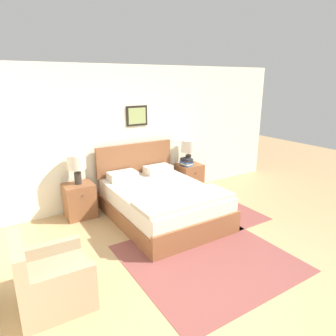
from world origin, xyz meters
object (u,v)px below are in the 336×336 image
table_lamp_by_door (189,148)px  nightstand_by_door (189,178)px  nightstand_near_window (80,201)px  armchair (50,281)px  bed (162,202)px  table_lamp_near_window (77,164)px

table_lamp_by_door → nightstand_by_door: bearing=-57.8°
nightstand_by_door → table_lamp_by_door: size_ratio=1.16×
nightstand_near_window → table_lamp_by_door: bearing=0.6°
armchair → nightstand_near_window: (0.88, 1.98, 0.03)m
bed → table_lamp_by_door: bed is taller
bed → table_lamp_near_window: (-1.17, 0.85, 0.65)m
bed → nightstand_near_window: (-1.18, 0.83, -0.01)m
table_lamp_by_door → table_lamp_near_window: bearing=180.0°
bed → armchair: bearing=-151.0°
table_lamp_by_door → armchair: bearing=-148.3°
armchair → table_lamp_by_door: (3.24, 2.00, 0.69)m
bed → table_lamp_near_window: bed is taller
nightstand_near_window → nightstand_by_door: bearing=0.0°
bed → nightstand_by_door: (1.18, 0.83, -0.01)m
nightstand_near_window → nightstand_by_door: same height
table_lamp_near_window → table_lamp_by_door: same height
bed → table_lamp_by_door: 1.59m
bed → table_lamp_by_door: (1.17, 0.85, 0.65)m
nightstand_near_window → table_lamp_near_window: (0.01, 0.03, 0.66)m
bed → table_lamp_by_door: size_ratio=4.09×
table_lamp_near_window → armchair: bearing=-114.2°
armchair → nightstand_near_window: 2.16m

